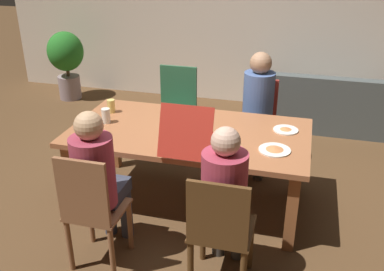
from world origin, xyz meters
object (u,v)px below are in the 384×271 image
pizza_box_0 (193,140)px  chair_0 (258,120)px  plate_1 (275,150)px  drinking_glass_0 (111,106)px  chair_2 (220,231)px  potted_plant (66,58)px  person_0 (257,103)px  person_2 (225,193)px  person_1 (98,175)px  chair_1 (92,209)px  couch (325,107)px  plate_2 (286,130)px  plate_0 (200,122)px  drinking_glass_1 (106,116)px  chair_3 (176,107)px  dining_table (189,139)px

pizza_box_0 → chair_0: bearing=73.0°
plate_1 → drinking_glass_0: drinking_glass_0 is taller
chair_2 → potted_plant: potted_plant is taller
person_0 → drinking_glass_0: person_0 is taller
chair_2 → person_0: bearing=90.0°
person_2 → person_1: bearing=-179.3°
person_0 → chair_1: bearing=-116.6°
chair_2 → person_2: size_ratio=0.76×
potted_plant → plate_1: bearing=-36.8°
chair_2 → couch: size_ratio=0.53×
plate_2 → potted_plant: bearing=148.6°
plate_0 → plate_1: 0.81m
plate_2 → pizza_box_0: bearing=-144.4°
person_0 → drinking_glass_1: size_ratio=9.14×
chair_1 → plate_2: (1.25, 1.25, 0.22)m
chair_3 → plate_2: size_ratio=4.42×
pizza_box_0 → person_2: bearing=-56.9°
plate_2 → couch: plate_2 is taller
dining_table → drinking_glass_1: bearing=-177.8°
person_0 → chair_1: size_ratio=1.30×
chair_1 → drinking_glass_0: bearing=107.7°
person_0 → plate_1: 1.06m
person_0 → drinking_glass_1: bearing=-146.0°
person_0 → person_1: size_ratio=1.01×
chair_2 → pizza_box_0: bearing=117.9°
chair_1 → person_1: (0.00, 0.15, 0.19)m
chair_2 → couch: (0.73, 3.16, -0.23)m
person_1 → dining_table: bearing=63.8°
chair_2 → potted_plant: 4.43m
drinking_glass_0 → chair_3: bearing=63.7°
chair_1 → person_2: size_ratio=0.79×
pizza_box_0 → plate_2: size_ratio=2.54×
chair_1 → potted_plant: potted_plant is taller
plate_1 → person_2: bearing=-111.4°
chair_1 → plate_1: chair_1 is taller
person_0 → chair_3: person_0 is taller
person_1 → person_2: bearing=0.7°
dining_table → chair_2: bearing=-64.0°
drinking_glass_0 → plate_1: bearing=-14.5°
chair_0 → person_0: (-0.00, -0.14, 0.24)m
couch → drinking_glass_1: bearing=-132.4°
person_0 → couch: (0.73, 1.33, -0.46)m
potted_plant → person_2: bearing=-46.1°
chair_3 → drinking_glass_1: 1.14m
couch → pizza_box_0: bearing=-114.4°
plate_1 → potted_plant: (-3.26, 2.44, -0.12)m
person_0 → drinking_glass_0: bearing=-155.4°
chair_1 → pizza_box_0: pizza_box_0 is taller
drinking_glass_1 → person_2: bearing=-33.7°
chair_2 → drinking_glass_0: (-1.33, 1.23, 0.30)m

